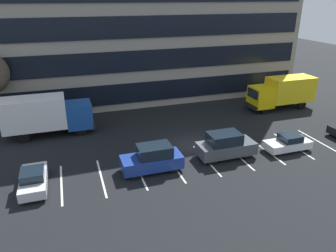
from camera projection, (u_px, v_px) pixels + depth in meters
ground_plane at (192, 145)px, 28.29m from camera, size 120.00×120.00×0.00m
office_building at (140, 8)px, 39.90m from camera, size 37.96×14.03×21.60m
lot_markings at (206, 160)px, 25.67m from camera, size 22.54×5.40×0.01m
box_truck_blue at (46, 114)px, 29.52m from camera, size 8.08×2.68×3.75m
box_truck_yellow_all at (283, 91)px, 36.70m from camera, size 7.81×2.59×3.62m
sedan_white at (288, 143)px, 27.06m from camera, size 3.97×1.66×1.42m
sedan_silver at (33, 179)px, 21.69m from camera, size 1.71×4.08×1.46m
suv_navy at (152, 159)px, 23.80m from camera, size 4.56×1.93×2.06m
suv_charcoal at (226, 145)px, 25.80m from camera, size 4.73×2.01×2.14m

